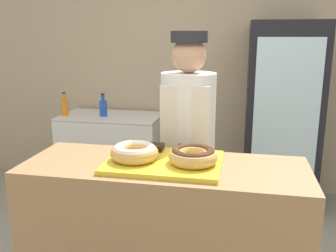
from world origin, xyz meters
name	(u,v)px	position (x,y,z in m)	size (l,w,h in m)	color
wall_back	(206,61)	(0.00, 2.13, 1.35)	(8.00, 0.06, 2.70)	tan
display_counter	(164,248)	(0.00, 0.00, 0.48)	(1.47, 0.54, 0.97)	#997047
serving_tray	(164,162)	(0.00, 0.00, 0.98)	(0.58, 0.44, 0.02)	yellow
donut_light_glaze	(134,152)	(-0.15, -0.02, 1.04)	(0.25, 0.25, 0.08)	tan
donut_chocolate_glaze	(193,155)	(0.15, -0.02, 1.04)	(0.25, 0.25, 0.08)	tan
brownie_back_left	(155,147)	(-0.09, 0.16, 1.01)	(0.09, 0.09, 0.03)	black
brownie_back_right	(186,149)	(0.09, 0.16, 1.01)	(0.09, 0.09, 0.03)	black
baker_person	(188,153)	(0.05, 0.52, 0.87)	(0.35, 0.35, 1.64)	#4C4C51
beverage_fridge	(282,117)	(0.75, 1.78, 0.87)	(0.66, 0.59, 1.74)	black
chest_freezer	(112,152)	(-0.94, 1.78, 0.41)	(1.02, 0.57, 0.81)	silver
bottle_blue	(103,107)	(-0.99, 1.72, 0.90)	(0.08, 0.08, 0.23)	#1E4CB2
bottle_orange	(65,107)	(-1.39, 1.68, 0.91)	(0.07, 0.07, 0.24)	orange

